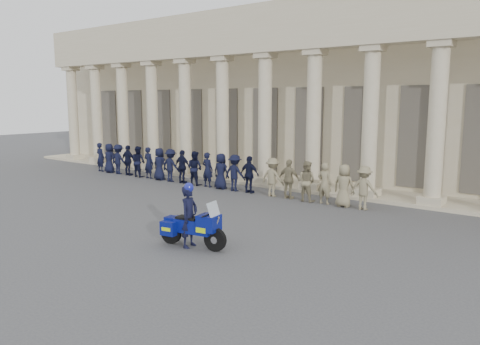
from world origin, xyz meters
The scene contains 5 objects.
ground centered at (0.00, 0.00, 0.00)m, with size 90.00×90.00×0.00m, color #444446.
building centered at (0.00, 14.74, 4.52)m, with size 40.00×12.50×9.00m.
officer_rank centered at (-3.34, 6.10, 0.84)m, with size 16.90×0.63×1.67m.
motorcycle centered at (2.47, -1.19, 0.60)m, with size 2.15×0.98×1.38m.
rider centered at (2.36, -1.21, 0.92)m, with size 0.51×0.70×1.85m.
Camera 1 is at (11.21, -10.59, 4.13)m, focal length 35.00 mm.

